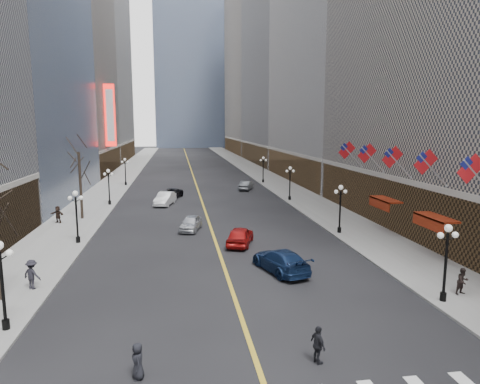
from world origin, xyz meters
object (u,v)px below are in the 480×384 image
object	(u,v)px
car_nb_far	(170,194)
car_sb_far	(246,185)
streetlamp_east_1	(340,204)
streetlamp_east_3	(263,167)
streetlamp_west_1	(76,211)
car_sb_near	(281,261)
car_nb_near	(191,223)
streetlamp_west_3	(125,169)
streetlamp_west_2	(109,183)
streetlamp_west_0	(2,276)
streetlamp_east_0	(446,255)
streetlamp_east_2	(290,180)
car_sb_mid	(240,236)
car_nb_mid	(165,199)

from	to	relation	value
car_nb_far	car_sb_far	world-z (taller)	car_sb_far
streetlamp_east_1	streetlamp_east_3	bearing A→B (deg)	90.00
streetlamp_west_1	car_nb_far	size ratio (longest dim) A/B	0.93
streetlamp_east_1	car_sb_near	size ratio (longest dim) A/B	0.83
car_nb_near	streetlamp_west_3	bearing A→B (deg)	121.71
car_sb_near	car_sb_far	distance (m)	38.08
streetlamp_west_2	streetlamp_west_1	bearing A→B (deg)	-90.00
streetlamp_east_3	streetlamp_west_0	size ratio (longest dim) A/B	1.00
streetlamp_east_0	streetlamp_east_2	world-z (taller)	same
streetlamp_west_1	streetlamp_east_1	bearing A→B (deg)	0.00
car_sb_mid	streetlamp_west_3	bearing A→B (deg)	-52.15
streetlamp_east_3	streetlamp_west_2	size ratio (longest dim) A/B	1.00
streetlamp_east_0	car_sb_near	xyz separation A→B (m)	(-7.98, 6.65, -2.11)
streetlamp_east_3	car_sb_mid	bearing A→B (deg)	-104.36
streetlamp_east_1	streetlamp_west_1	size ratio (longest dim) A/B	1.00
car_nb_near	car_sb_near	size ratio (longest dim) A/B	0.77
streetlamp_east_3	streetlamp_west_1	xyz separation A→B (m)	(-23.60, -36.00, 0.00)
car_sb_far	streetlamp_west_3	bearing A→B (deg)	0.05
car_sb_far	streetlamp_east_1	bearing A→B (deg)	119.59
car_nb_mid	car_nb_far	xyz separation A→B (m)	(0.63, 4.79, -0.14)
streetlamp_east_1	streetlamp_east_2	distance (m)	18.00
streetlamp_east_2	streetlamp_west_2	size ratio (longest dim) A/B	1.00
streetlamp_west_3	car_nb_mid	world-z (taller)	streetlamp_west_3
streetlamp_east_0	car_nb_near	size ratio (longest dim) A/B	1.08
streetlamp_west_0	streetlamp_west_2	xyz separation A→B (m)	(0.00, 34.00, 0.00)
streetlamp_east_3	car_nb_mid	bearing A→B (deg)	-131.86
streetlamp_east_2	car_nb_mid	size ratio (longest dim) A/B	0.91
streetlamp_east_1	streetlamp_east_3	size ratio (longest dim) A/B	1.00
streetlamp_east_1	car_nb_far	bearing A→B (deg)	125.70
streetlamp_east_0	streetlamp_west_1	size ratio (longest dim) A/B	1.00
car_sb_mid	car_sb_near	bearing A→B (deg)	122.41
car_sb_near	car_sb_mid	world-z (taller)	car_sb_mid
car_nb_near	car_nb_far	world-z (taller)	car_nb_near
car_nb_near	car_nb_mid	bearing A→B (deg)	116.33
streetlamp_east_3	streetlamp_west_0	xyz separation A→B (m)	(-23.60, -52.00, 0.00)
streetlamp_east_0	car_nb_far	world-z (taller)	streetlamp_east_0
streetlamp_east_1	car_sb_far	distance (m)	28.94
streetlamp_west_1	car_sb_mid	bearing A→B (deg)	-9.34
streetlamp_east_2	streetlamp_east_3	xyz separation A→B (m)	(0.00, 18.00, 0.00)
streetlamp_east_0	streetlamp_east_3	distance (m)	52.00
car_nb_far	streetlamp_west_2	bearing A→B (deg)	-129.31
streetlamp_west_0	car_sb_far	distance (m)	48.61
streetlamp_east_2	car_sb_mid	size ratio (longest dim) A/B	0.97
streetlamp_east_2	streetlamp_west_0	xyz separation A→B (m)	(-23.60, -34.00, 0.00)
streetlamp_east_2	streetlamp_west_3	size ratio (longest dim) A/B	1.00
streetlamp_east_2	car_sb_mid	bearing A→B (deg)	-115.80
streetlamp_east_3	car_nb_mid	world-z (taller)	streetlamp_east_3
car_nb_far	streetlamp_east_2	bearing A→B (deg)	6.63
streetlamp_west_3	car_sb_mid	distance (m)	40.74
streetlamp_east_0	streetlamp_east_3	world-z (taller)	same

